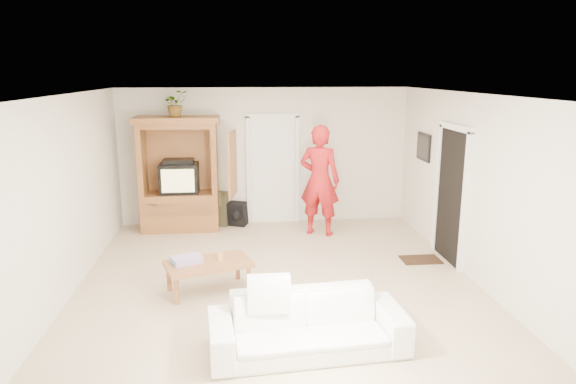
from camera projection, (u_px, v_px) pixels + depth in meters
name	position (u px, v px, depth m)	size (l,w,h in m)	color
floor	(278.00, 281.00, 7.24)	(6.00, 6.00, 0.00)	tan
ceiling	(277.00, 94.00, 6.65)	(6.00, 6.00, 0.00)	white
wall_back	(265.00, 156.00, 9.85)	(5.50, 5.50, 0.00)	silver
wall_front	(308.00, 278.00, 4.04)	(5.50, 5.50, 0.00)	silver
wall_left	(67.00, 196.00, 6.68)	(6.00, 6.00, 0.00)	silver
wall_right	(472.00, 187.00, 7.21)	(6.00, 6.00, 0.00)	silver
armoire	(181.00, 182.00, 9.46)	(1.82, 1.14, 2.10)	brown
door_back	(273.00, 171.00, 9.90)	(0.85, 0.05, 2.04)	white
doorway_right	(451.00, 197.00, 7.85)	(0.05, 0.90, 2.04)	black
framed_picture	(424.00, 147.00, 8.98)	(0.03, 0.60, 0.48)	black
doormat	(421.00, 260.00, 8.04)	(0.60, 0.40, 0.02)	#382316
plant	(175.00, 104.00, 9.10)	(0.42, 0.37, 0.47)	#4C7238
man	(320.00, 180.00, 9.15)	(0.73, 0.48, 1.99)	#AA1619
sofa	(308.00, 324.00, 5.38)	(2.06, 0.80, 0.60)	white
coffee_table	(208.00, 265.00, 6.85)	(1.24, 0.92, 0.41)	brown
towel	(187.00, 260.00, 6.80)	(0.38, 0.28, 0.08)	#FF547A
candle	(220.00, 256.00, 6.89)	(0.08, 0.08, 0.10)	tan
backpack_black	(237.00, 214.00, 9.81)	(0.36, 0.21, 0.45)	black
backpack_olive	(220.00, 209.00, 9.84)	(0.34, 0.25, 0.65)	#47442B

